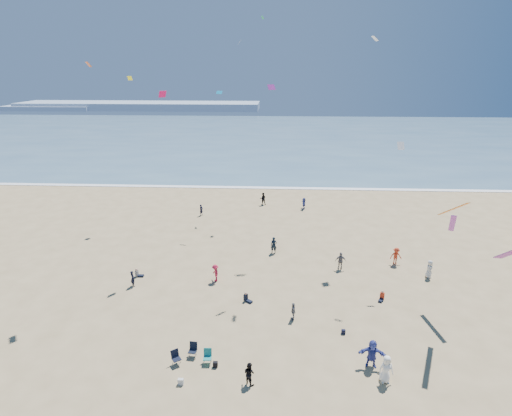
{
  "coord_description": "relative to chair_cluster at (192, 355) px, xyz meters",
  "views": [
    {
      "loc": [
        3.25,
        -16.63,
        18.35
      ],
      "look_at": [
        2.0,
        8.0,
        9.64
      ],
      "focal_mm": 28.0,
      "sensor_mm": 36.0,
      "label": 1
    }
  ],
  "objects": [
    {
      "name": "headland_near",
      "position": [
        -97.97,
        160.41,
        0.5
      ],
      "size": [
        40.0,
        14.0,
        2.0
      ],
      "primitive_type": "cube",
      "color": "#7A8EA8",
      "rests_on": "ground"
    },
    {
      "name": "seated_group",
      "position": [
        5.26,
        1.7,
        -0.08
      ],
      "size": [
        22.64,
        20.88,
        0.84
      ],
      "color": "white",
      "rests_on": "ground"
    },
    {
      "name": "navy_bag",
      "position": [
        10.41,
        3.46,
        -0.33
      ],
      "size": [
        0.28,
        0.18,
        0.34
      ],
      "primitive_type": "cube",
      "color": "black",
      "rests_on": "ground"
    },
    {
      "name": "standing_flyers",
      "position": [
        8.99,
        10.53,
        0.36
      ],
      "size": [
        27.31,
        41.21,
        1.93
      ],
      "color": "black",
      "rests_on": "ground"
    },
    {
      "name": "surf_line",
      "position": [
        2.03,
        40.41,
        -0.46
      ],
      "size": [
        220.0,
        1.2,
        0.08
      ],
      "primitive_type": "cube",
      "color": "white",
      "rests_on": "ground"
    },
    {
      "name": "chair_cluster",
      "position": [
        0.0,
        0.0,
        0.0
      ],
      "size": [
        2.73,
        1.55,
        1.0
      ],
      "color": "black",
      "rests_on": "ground"
    },
    {
      "name": "white_tote",
      "position": [
        -0.3,
        -2.03,
        -0.3
      ],
      "size": [
        0.35,
        0.2,
        0.4
      ],
      "primitive_type": "cube",
      "color": "silver",
      "rests_on": "ground"
    },
    {
      "name": "ocean",
      "position": [
        2.03,
        90.41,
        -0.47
      ],
      "size": [
        220.0,
        100.0,
        0.06
      ],
      "primitive_type": "cube",
      "color": "#476B84",
      "rests_on": "ground"
    },
    {
      "name": "headland_far",
      "position": [
        -57.97,
        165.41,
        1.1
      ],
      "size": [
        110.0,
        20.0,
        3.2
      ],
      "primitive_type": "cube",
      "color": "#7A8EA8",
      "rests_on": "ground"
    },
    {
      "name": "black_backpack",
      "position": [
        1.59,
        -0.41,
        -0.31
      ],
      "size": [
        0.3,
        0.22,
        0.38
      ],
      "primitive_type": "cube",
      "color": "black",
      "rests_on": "ground"
    },
    {
      "name": "kites_aloft",
      "position": [
        10.45,
        8.96,
        14.61
      ],
      "size": [
        38.81,
        41.27,
        28.16
      ],
      "color": "#FAFA22",
      "rests_on": "ground"
    }
  ]
}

